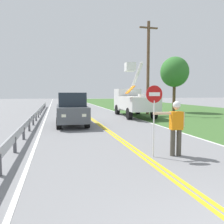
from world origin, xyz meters
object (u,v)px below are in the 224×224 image
at_px(utility_bucket_truck, 133,101).
at_px(utility_pole_near, 148,67).
at_px(roadside_tree_verge, 175,72).
at_px(flagger_worker, 176,125).
at_px(stop_sign_paddle, 154,105).
at_px(oncoming_suv_nearest, 72,109).

bearing_deg(utility_bucket_truck, utility_pole_near, 30.47).
distance_m(utility_bucket_truck, roadside_tree_verge, 6.92).
xyz_separation_m(flagger_worker, stop_sign_paddle, (-0.77, 0.05, 0.66)).
bearing_deg(flagger_worker, utility_pole_near, 70.67).
xyz_separation_m(flagger_worker, utility_pole_near, (4.79, 13.67, 3.53)).
bearing_deg(utility_bucket_truck, flagger_worker, -102.93).
bearing_deg(utility_pole_near, flagger_worker, -109.33).
distance_m(utility_pole_near, roadside_tree_verge, 4.10).
relative_size(stop_sign_paddle, roadside_tree_verge, 0.39).
relative_size(stop_sign_paddle, utility_pole_near, 0.27).
relative_size(oncoming_suv_nearest, roadside_tree_verge, 0.78).
height_order(flagger_worker, stop_sign_paddle, stop_sign_paddle).
height_order(stop_sign_paddle, oncoming_suv_nearest, stop_sign_paddle).
bearing_deg(roadside_tree_verge, utility_pole_near, -156.19).
bearing_deg(utility_bucket_truck, stop_sign_paddle, -106.28).
bearing_deg(oncoming_suv_nearest, utility_pole_near, 36.41).
bearing_deg(stop_sign_paddle, roadside_tree_verge, 58.65).
bearing_deg(flagger_worker, utility_bucket_truck, 77.07).
bearing_deg(flagger_worker, roadside_tree_verge, 60.88).
height_order(utility_bucket_truck, roadside_tree_verge, roadside_tree_verge).
xyz_separation_m(stop_sign_paddle, roadside_tree_verge, (9.30, 15.27, 2.56)).
distance_m(utility_bucket_truck, oncoming_suv_nearest, 7.30).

